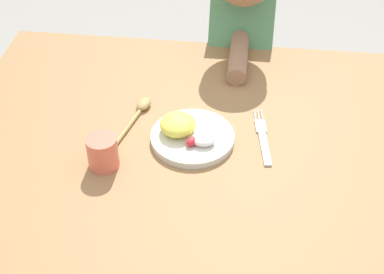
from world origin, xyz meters
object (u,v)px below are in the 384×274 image
Objects in this scene: plate at (189,134)px; drinking_cup at (103,152)px; fork at (263,138)px; person at (239,63)px; spoon at (138,112)px.

drinking_cup is at bearing -149.04° from plate.
fork is at bearing 20.17° from drinking_cup.
plate is 0.18m from fork.
fork is 0.39m from drinking_cup.
fork is at bearing 99.06° from person.
fork is 1.04× the size of spoon.
fork is at bearing -85.96° from spoon.
fork is 0.33m from spoon.
drinking_cup is (-0.19, -0.11, 0.02)m from plate.
person reaches higher than plate.
plate is 0.55m from person.
person is (0.24, 0.44, -0.12)m from spoon.
drinking_cup is at bearing 65.65° from person.
person reaches higher than drinking_cup.
drinking_cup is at bearing 101.54° from fork.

